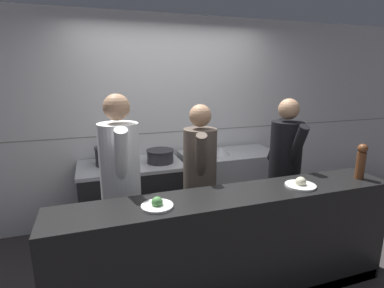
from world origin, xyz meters
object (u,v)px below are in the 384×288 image
(sauce_pot, at_px, (160,156))
(chefs_knife, at_px, (204,157))
(oven_range, at_px, (132,199))
(chef_line, at_px, (285,167))
(plated_dish_main, at_px, (157,205))
(plated_dish_appetiser, at_px, (300,184))
(chef_head_cook, at_px, (121,180))
(pepper_mill, at_px, (361,160))
(chef_sous, at_px, (200,177))
(mixing_bowl_steel, at_px, (221,151))
(stock_pot, at_px, (109,155))

(sauce_pot, bearing_deg, chefs_knife, -3.58)
(oven_range, xyz_separation_m, sauce_pot, (0.34, -0.06, 0.52))
(sauce_pot, height_order, chef_line, chef_line)
(plated_dish_main, relative_size, plated_dish_appetiser, 0.91)
(plated_dish_appetiser, relative_size, chef_head_cook, 0.15)
(pepper_mill, xyz_separation_m, chef_sous, (-1.30, 0.68, -0.23))
(oven_range, height_order, chefs_knife, chefs_knife)
(oven_range, xyz_separation_m, mixing_bowl_steel, (1.13, -0.03, 0.51))
(oven_range, bearing_deg, mixing_bowl_steel, -1.64)
(chefs_knife, height_order, pepper_mill, pepper_mill)
(chef_line, bearing_deg, plated_dish_main, -150.77)
(plated_dish_appetiser, relative_size, chef_sous, 0.16)
(oven_range, xyz_separation_m, pepper_mill, (1.89, -1.39, 0.69))
(stock_pot, distance_m, chef_head_cook, 0.80)
(chefs_knife, relative_size, pepper_mill, 0.97)
(chefs_knife, height_order, chef_line, chef_line)
(sauce_pot, relative_size, pepper_mill, 0.99)
(sauce_pot, height_order, plated_dish_appetiser, plated_dish_appetiser)
(sauce_pot, relative_size, chef_sous, 0.20)
(plated_dish_appetiser, distance_m, chef_line, 0.70)
(chef_line, bearing_deg, chef_head_cook, -173.48)
(chefs_knife, relative_size, chef_head_cook, 0.18)
(stock_pot, bearing_deg, chef_line, -24.41)
(chef_head_cook, bearing_deg, sauce_pot, 53.84)
(mixing_bowl_steel, distance_m, pepper_mill, 1.57)
(stock_pot, relative_size, plated_dish_appetiser, 1.26)
(oven_range, relative_size, chef_head_cook, 0.68)
(chef_head_cook, bearing_deg, oven_range, 77.20)
(stock_pot, distance_m, plated_dish_appetiser, 2.06)
(chefs_knife, distance_m, chef_sous, 0.69)
(mixing_bowl_steel, height_order, plated_dish_appetiser, plated_dish_appetiser)
(plated_dish_appetiser, bearing_deg, plated_dish_main, -179.85)
(plated_dish_appetiser, bearing_deg, chef_head_cook, 155.90)
(sauce_pot, distance_m, chef_line, 1.40)
(plated_dish_appetiser, bearing_deg, oven_range, 131.95)
(plated_dish_main, height_order, pepper_mill, pepper_mill)
(plated_dish_appetiser, bearing_deg, chef_sous, 134.52)
(stock_pot, xyz_separation_m, pepper_mill, (2.12, -1.44, 0.14))
(pepper_mill, distance_m, chef_sous, 1.48)
(oven_range, height_order, mixing_bowl_steel, mixing_bowl_steel)
(oven_range, relative_size, plated_dish_appetiser, 4.60)
(plated_dish_main, height_order, plated_dish_appetiser, plated_dish_appetiser)
(chef_head_cook, distance_m, chef_line, 1.73)
(chef_head_cook, relative_size, chef_line, 1.05)
(chefs_knife, bearing_deg, chef_line, -44.51)
(mixing_bowl_steel, relative_size, chef_line, 0.13)
(chef_head_cook, bearing_deg, chef_line, 0.51)
(stock_pot, height_order, chef_sous, chef_sous)
(sauce_pot, relative_size, chefs_knife, 1.03)
(stock_pot, height_order, mixing_bowl_steel, stock_pot)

